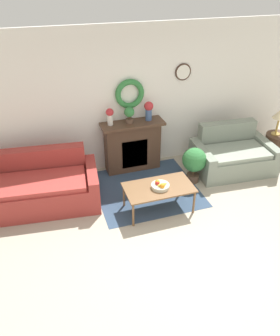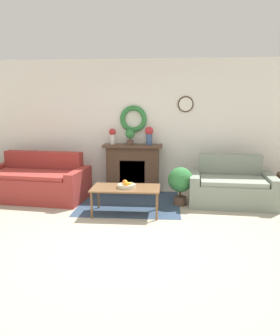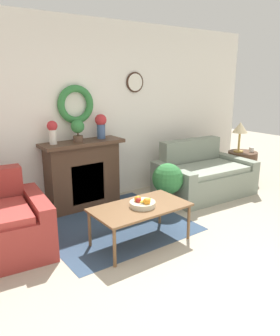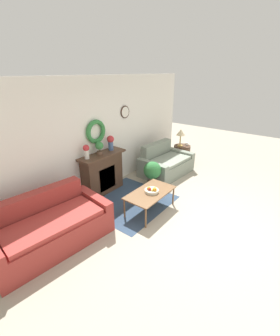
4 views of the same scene
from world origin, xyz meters
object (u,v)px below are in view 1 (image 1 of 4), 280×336
(vase_on_mantel_right, at_px, (149,109))
(potted_plant_on_mantel, at_px, (129,114))
(table_lamp, at_px, (280,115))
(coffee_table, at_px, (159,189))
(side_table_by_loveseat, at_px, (277,147))
(couch_left, at_px, (40,187))
(loveseat_right, at_px, (232,155))
(potted_plant_floor_by_loveseat, at_px, (194,161))
(fireplace, at_px, (132,146))
(fruit_bowl, at_px, (160,186))
(vase_on_mantel_left, at_px, (110,115))

(vase_on_mantel_right, relative_size, potted_plant_on_mantel, 1.17)
(table_lamp, height_order, vase_on_mantel_right, vase_on_mantel_right)
(coffee_table, xyz_separation_m, side_table_by_loveseat, (2.94, 0.82, -0.14))
(coffee_table, bearing_deg, couch_left, 156.83)
(loveseat_right, xyz_separation_m, potted_plant_floor_by_loveseat, (-0.94, -0.19, 0.14))
(coffee_table, height_order, vase_on_mantel_right, vase_on_mantel_right)
(coffee_table, relative_size, table_lamp, 2.05)
(loveseat_right, height_order, side_table_by_loveseat, loveseat_right)
(fireplace, height_order, potted_plant_on_mantel, potted_plant_on_mantel)
(loveseat_right, relative_size, potted_plant_floor_by_loveseat, 2.27)
(side_table_by_loveseat, distance_m, potted_plant_on_mantel, 3.20)
(loveseat_right, xyz_separation_m, coffee_table, (-1.85, -0.77, 0.12))
(coffee_table, bearing_deg, fruit_bowl, -69.23)
(potted_plant_floor_by_loveseat, bearing_deg, table_lamp, 8.35)
(table_lamp, bearing_deg, coffee_table, -163.14)
(side_table_by_loveseat, relative_size, vase_on_mantel_left, 1.75)
(fruit_bowl, height_order, potted_plant_floor_by_loveseat, potted_plant_floor_by_loveseat)
(potted_plant_floor_by_loveseat, bearing_deg, vase_on_mantel_right, 126.79)
(fireplace, xyz_separation_m, vase_on_mantel_right, (0.33, 0.01, 0.70))
(fruit_bowl, bearing_deg, coffee_table, 110.77)
(side_table_by_loveseat, distance_m, table_lamp, 0.71)
(couch_left, relative_size, fruit_bowl, 6.93)
(coffee_table, height_order, potted_plant_floor_by_loveseat, potted_plant_floor_by_loveseat)
(fruit_bowl, xyz_separation_m, vase_on_mantel_left, (-0.45, 1.43, 0.69))
(loveseat_right, bearing_deg, vase_on_mantel_left, 168.81)
(couch_left, bearing_deg, potted_plant_on_mantel, 25.04)
(potted_plant_on_mantel, bearing_deg, potted_plant_floor_by_loveseat, -38.72)
(vase_on_mantel_left, bearing_deg, potted_plant_on_mantel, -3.18)
(loveseat_right, distance_m, side_table_by_loveseat, 1.09)
(couch_left, bearing_deg, fruit_bowl, -17.26)
(loveseat_right, distance_m, potted_plant_on_mantel, 2.21)
(couch_left, bearing_deg, coffee_table, -16.65)
(side_table_by_loveseat, relative_size, potted_plant_floor_by_loveseat, 0.80)
(fireplace, xyz_separation_m, vase_on_mantel_left, (-0.41, 0.01, 0.68))
(loveseat_right, height_order, vase_on_mantel_right, vase_on_mantel_right)
(couch_left, bearing_deg, table_lamp, 7.52)
(table_lamp, relative_size, potted_plant_floor_by_loveseat, 0.78)
(potted_plant_floor_by_loveseat, bearing_deg, fruit_bowl, -145.96)
(couch_left, distance_m, coffee_table, 2.01)
(vase_on_mantel_left, height_order, vase_on_mantel_right, vase_on_mantel_right)
(coffee_table, height_order, potted_plant_on_mantel, potted_plant_on_mantel)
(table_lamp, bearing_deg, side_table_by_loveseat, -38.66)
(loveseat_right, distance_m, table_lamp, 1.23)
(fireplace, bearing_deg, vase_on_mantel_right, 0.99)
(vase_on_mantel_left, bearing_deg, potted_plant_floor_by_loveseat, -31.10)
(side_table_by_loveseat, height_order, vase_on_mantel_right, vase_on_mantel_right)
(couch_left, relative_size, potted_plant_floor_by_loveseat, 2.95)
(loveseat_right, distance_m, coffee_table, 2.01)
(loveseat_right, relative_size, side_table_by_loveseat, 2.82)
(fruit_bowl, bearing_deg, side_table_by_loveseat, 16.11)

